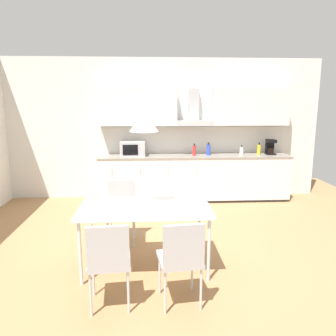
# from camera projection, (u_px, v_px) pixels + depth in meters

# --- Properties ---
(ground_plane) EXTENTS (8.58, 8.32, 0.02)m
(ground_plane) POSITION_uv_depth(u_px,v_px,m) (154.00, 257.00, 4.18)
(ground_plane) COLOR #9E754C
(wall_back) EXTENTS (6.86, 0.10, 2.80)m
(wall_back) POSITION_uv_depth(u_px,v_px,m) (151.00, 129.00, 6.67)
(wall_back) COLOR silver
(wall_back) RESTS_ON ground_plane
(kitchen_counter) EXTENTS (3.75, 0.63, 0.91)m
(kitchen_counter) POSITION_uv_depth(u_px,v_px,m) (194.00, 177.00, 6.56)
(kitchen_counter) COLOR #333333
(kitchen_counter) RESTS_ON ground_plane
(backsplash_tile) EXTENTS (3.73, 0.02, 0.54)m
(backsplash_tile) POSITION_uv_depth(u_px,v_px,m) (193.00, 140.00, 6.70)
(backsplash_tile) COLOR silver
(backsplash_tile) RESTS_ON kitchen_counter
(upper_wall_cabinets) EXTENTS (3.73, 0.40, 0.72)m
(upper_wall_cabinets) POSITION_uv_depth(u_px,v_px,m) (194.00, 107.00, 6.42)
(upper_wall_cabinets) COLOR silver
(microwave) EXTENTS (0.48, 0.35, 0.28)m
(microwave) POSITION_uv_depth(u_px,v_px,m) (133.00, 149.00, 6.37)
(microwave) COLOR #ADADB2
(microwave) RESTS_ON kitchen_counter
(coffee_maker) EXTENTS (0.18, 0.19, 0.30)m
(coffee_maker) POSITION_uv_depth(u_px,v_px,m) (270.00, 147.00, 6.55)
(coffee_maker) COLOR black
(coffee_maker) RESTS_ON kitchen_counter
(bottle_blue) EXTENTS (0.08, 0.08, 0.25)m
(bottle_blue) POSITION_uv_depth(u_px,v_px,m) (208.00, 150.00, 6.46)
(bottle_blue) COLOR blue
(bottle_blue) RESTS_ON kitchen_counter
(bottle_yellow) EXTENTS (0.07, 0.07, 0.24)m
(bottle_yellow) POSITION_uv_depth(u_px,v_px,m) (259.00, 149.00, 6.52)
(bottle_yellow) COLOR yellow
(bottle_yellow) RESTS_ON kitchen_counter
(bottle_white) EXTENTS (0.07, 0.07, 0.19)m
(bottle_white) POSITION_uv_depth(u_px,v_px,m) (241.00, 151.00, 6.53)
(bottle_white) COLOR white
(bottle_white) RESTS_ON kitchen_counter
(bottle_red) EXTENTS (0.07, 0.07, 0.23)m
(bottle_red) POSITION_uv_depth(u_px,v_px,m) (194.00, 151.00, 6.40)
(bottle_red) COLOR red
(bottle_red) RESTS_ON kitchen_counter
(dining_table) EXTENTS (1.49, 0.80, 0.76)m
(dining_table) POSITION_uv_depth(u_px,v_px,m) (145.00, 210.00, 3.76)
(dining_table) COLOR white
(dining_table) RESTS_ON ground_plane
(chair_near_left) EXTENTS (0.44, 0.44, 0.87)m
(chair_near_left) POSITION_uv_depth(u_px,v_px,m) (109.00, 257.00, 3.01)
(chair_near_left) COLOR #B2B2B7
(chair_near_left) RESTS_ON ground_plane
(chair_near_right) EXTENTS (0.44, 0.44, 0.87)m
(chair_near_right) POSITION_uv_depth(u_px,v_px,m) (181.00, 255.00, 3.05)
(chair_near_right) COLOR #B2B2B7
(chair_near_right) RESTS_ON ground_plane
(chair_far_left) EXTENTS (0.40, 0.40, 0.87)m
(chair_far_left) POSITION_uv_depth(u_px,v_px,m) (122.00, 205.00, 4.55)
(chair_far_left) COLOR #B2B2B7
(chair_far_left) RESTS_ON ground_plane
(pendant_lamp) EXTENTS (0.32, 0.32, 0.22)m
(pendant_lamp) POSITION_uv_depth(u_px,v_px,m) (144.00, 121.00, 3.56)
(pendant_lamp) COLOR silver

